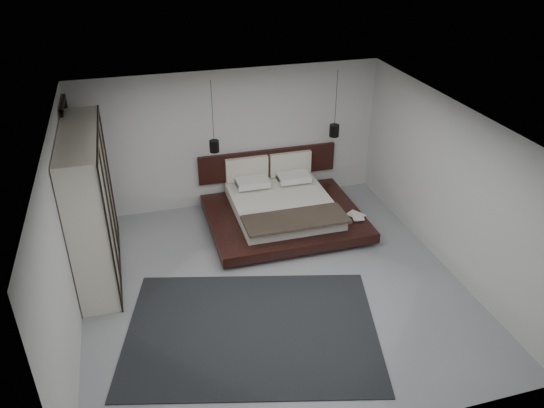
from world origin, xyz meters
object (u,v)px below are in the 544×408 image
object	(u,v)px
lattice_screen	(76,173)
pendant_right	(334,130)
wardrobe	(91,206)
bed	(282,209)
pendant_left	(214,146)
rug	(252,330)

from	to	relation	value
lattice_screen	pendant_right	bearing A→B (deg)	-0.94
wardrobe	pendant_right	bearing A→B (deg)	13.74
bed	wardrobe	world-z (taller)	wardrobe
bed	pendant_left	xyz separation A→B (m)	(-1.19, 0.47, 1.26)
pendant_left	rug	distance (m)	3.66
lattice_screen	pendant_right	world-z (taller)	pendant_right
pendant_left	bed	bearing A→B (deg)	-21.45
lattice_screen	bed	distance (m)	3.85
wardrobe	pendant_left	bearing A→B (deg)	26.80
lattice_screen	bed	bearing A→B (deg)	-8.47
bed	rug	xyz separation A→B (m)	(-1.32, -2.85, -0.29)
pendant_left	wardrobe	distance (m)	2.52
pendant_left	wardrobe	bearing A→B (deg)	-153.20
pendant_left	rug	world-z (taller)	pendant_left
lattice_screen	rug	size ratio (longest dim) A/B	0.72
pendant_right	wardrobe	bearing A→B (deg)	-166.26
lattice_screen	bed	size ratio (longest dim) A/B	0.90
pendant_right	wardrobe	size ratio (longest dim) A/B	0.52
bed	pendant_left	bearing A→B (deg)	158.55
lattice_screen	bed	xyz separation A→B (m)	(3.67, -0.55, -1.00)
bed	wardrobe	bearing A→B (deg)	-169.07
pendant_right	rug	world-z (taller)	pendant_right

